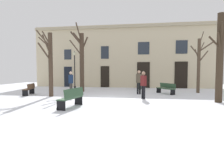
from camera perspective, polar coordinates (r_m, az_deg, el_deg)
ground_plane at (r=13.45m, az=-1.23°, el=-3.99°), size 31.88×31.88×0.00m
building_facade at (r=22.16m, az=3.14°, el=7.85°), size 19.92×0.60×6.69m
tree_near_facade at (r=18.04m, az=23.12°, el=5.40°), size 1.66×2.10×5.14m
tree_right_of_center at (r=17.79m, az=-8.53°, el=6.80°), size 1.49×1.98×5.69m
tree_center at (r=13.13m, az=27.91°, el=7.11°), size 1.57×2.18×5.77m
tree_left_of_center at (r=14.91m, az=-16.95°, el=5.94°), size 1.38×2.47×4.76m
streetlamp at (r=21.66m, az=-10.38°, el=5.11°), size 0.30×0.30×3.84m
litter_bin at (r=20.15m, az=7.70°, el=-0.16°), size 0.50×0.50×0.88m
bench_near_lamp at (r=16.48m, az=-22.07°, el=-1.27°), size 0.84×1.72×0.85m
bench_facing_shops at (r=16.49m, az=14.84°, el=-1.16°), size 1.40×1.77×0.83m
bench_far_corner at (r=10.24m, az=-11.20°, el=-3.73°), size 0.77×1.88×0.96m
person_by_shop_door at (r=13.22m, az=8.76°, el=0.11°), size 0.39×0.44×1.76m
person_crossing_plaza at (r=15.96m, az=-11.39°, el=0.68°), size 0.25×0.40×1.75m
person_strolling at (r=15.79m, az=7.51°, el=0.89°), size 0.43×0.35×1.83m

